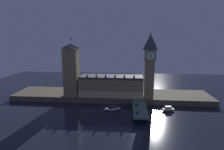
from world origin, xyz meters
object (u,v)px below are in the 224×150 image
at_px(street_lamp_mid, 147,103).
at_px(pedestrian_near_rail, 134,110).
at_px(car_northbound_trail, 137,113).
at_px(pedestrian_far_rail, 133,103).
at_px(boat_upstream, 112,109).
at_px(street_lamp_near, 134,109).
at_px(victoria_tower, 71,70).
at_px(car_northbound_lead, 136,105).
at_px(boat_downstream, 168,109).
at_px(pedestrian_mid_walk, 146,106).
at_px(street_lamp_far, 133,98).
at_px(clock_tower, 150,64).

bearing_deg(street_lamp_mid, pedestrian_near_rail, -145.91).
xyz_separation_m(car_northbound_trail, pedestrian_far_rail, (-2.84, 22.40, 0.30)).
bearing_deg(boat_upstream, car_northbound_trail, -40.84).
bearing_deg(boat_upstream, street_lamp_near, -46.80).
xyz_separation_m(victoria_tower, pedestrian_far_rail, (66.85, -25.13, -27.49)).
xyz_separation_m(car_northbound_lead, street_lamp_near, (-3.24, -20.53, 3.66)).
xyz_separation_m(pedestrian_far_rail, boat_downstream, (32.78, -0.35, -4.88)).
distance_m(pedestrian_mid_walk, street_lamp_near, 21.39).
relative_size(car_northbound_lead, street_lamp_mid, 0.59).
height_order(pedestrian_near_rail, street_lamp_mid, street_lamp_mid).
xyz_separation_m(car_northbound_trail, boat_downstream, (29.94, 22.05, -4.58)).
bearing_deg(pedestrian_mid_walk, street_lamp_far, 134.63).
bearing_deg(street_lamp_near, pedestrian_mid_walk, 56.10).
height_order(boat_upstream, boat_downstream, boat_downstream).
bearing_deg(street_lamp_far, street_lamp_mid, -50.41).
height_order(pedestrian_far_rail, boat_upstream, pedestrian_far_rail).
height_order(victoria_tower, pedestrian_near_rail, victoria_tower).
bearing_deg(street_lamp_far, pedestrian_mid_walk, -45.37).
bearing_deg(boat_upstream, pedestrian_far_rail, 7.70).
bearing_deg(car_northbound_lead, pedestrian_near_rail, -101.66).
relative_size(boat_upstream, boat_downstream, 1.38).
distance_m(boat_upstream, boat_downstream, 52.79).
bearing_deg(car_northbound_trail, pedestrian_far_rail, 97.23).
height_order(car_northbound_lead, pedestrian_near_rail, pedestrian_near_rail).
xyz_separation_m(pedestrian_near_rail, boat_upstream, (-19.95, 14.07, -4.99)).
relative_size(car_northbound_trail, pedestrian_near_rail, 2.53).
bearing_deg(street_lamp_mid, pedestrian_far_rail, 143.21).
relative_size(clock_tower, pedestrian_near_rail, 41.22).
bearing_deg(car_northbound_trail, car_northbound_lead, 90.00).
distance_m(car_northbound_trail, boat_upstream, 30.51).
bearing_deg(street_lamp_far, clock_tower, 43.98).
bearing_deg(victoria_tower, car_northbound_trail, -34.30).
bearing_deg(victoria_tower, street_lamp_far, -16.13).
xyz_separation_m(street_lamp_far, boat_downstream, (33.18, -6.27, -7.84)).
height_order(street_lamp_mid, boat_downstream, street_lamp_mid).
bearing_deg(clock_tower, boat_downstream, -54.41).
distance_m(pedestrian_mid_walk, boat_downstream, 22.66).
bearing_deg(victoria_tower, boat_downstream, -14.35).
relative_size(car_northbound_lead, car_northbound_trail, 1.03).
bearing_deg(boat_upstream, car_northbound_lead, -0.74).
xyz_separation_m(street_lamp_far, boat_upstream, (-19.55, -8.61, -8.01)).
relative_size(clock_tower, boat_upstream, 3.85).
xyz_separation_m(pedestrian_mid_walk, street_lamp_far, (-11.77, 11.93, 3.03)).
height_order(car_northbound_lead, street_lamp_far, street_lamp_far).
bearing_deg(victoria_tower, pedestrian_mid_walk, -21.71).
height_order(victoria_tower, boat_downstream, victoria_tower).
relative_size(pedestrian_far_rail, street_lamp_mid, 0.24).
height_order(pedestrian_near_rail, street_lamp_near, street_lamp_near).
height_order(car_northbound_trail, boat_upstream, car_northbound_trail).
bearing_deg(pedestrian_near_rail, car_northbound_lead, 78.34).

